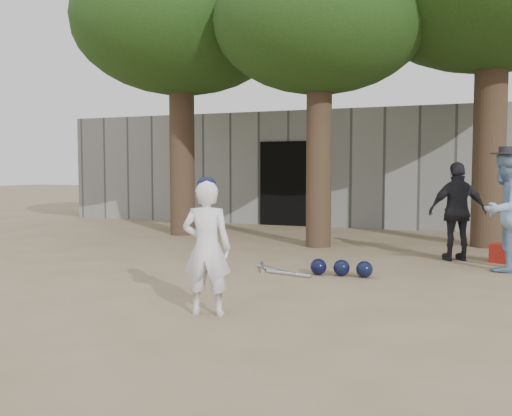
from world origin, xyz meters
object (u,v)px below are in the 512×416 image
at_px(spectator_blue, 505,211).
at_px(spectator_dark, 458,211).
at_px(boy_player, 207,248).
at_px(red_bag, 506,254).

relative_size(spectator_blue, spectator_dark, 1.09).
bearing_deg(spectator_blue, boy_player, -2.33).
xyz_separation_m(boy_player, spectator_dark, (2.22, 4.60, 0.11)).
relative_size(boy_player, spectator_dark, 0.86).
distance_m(spectator_blue, red_bag, 1.05).
height_order(boy_player, red_bag, boy_player).
bearing_deg(boy_player, spectator_blue, -140.50).
bearing_deg(spectator_blue, spectator_dark, -102.95).
height_order(spectator_blue, red_bag, spectator_blue).
bearing_deg(boy_player, spectator_dark, -129.37).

